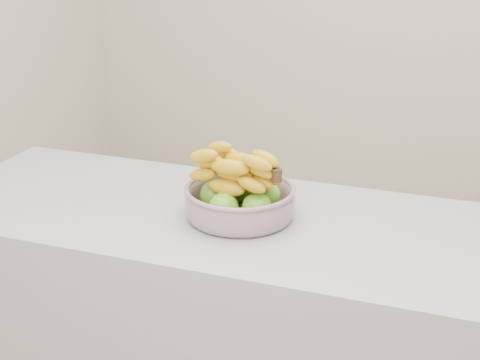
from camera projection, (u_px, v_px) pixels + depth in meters
The scene contains 1 object.
fruit_bowl at pixel (240, 196), 1.68m from camera, with size 0.28×0.28×0.17m.
Camera 1 is at (0.36, -1.91, 1.61)m, focal length 50.00 mm.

